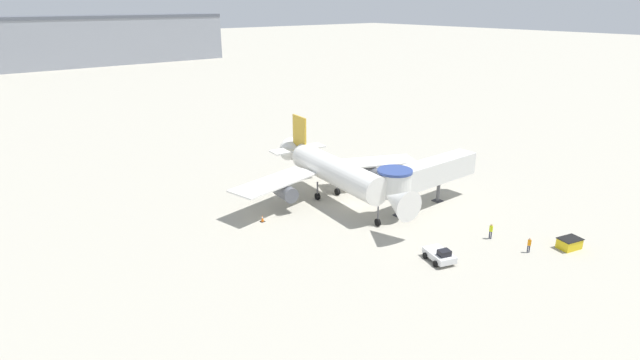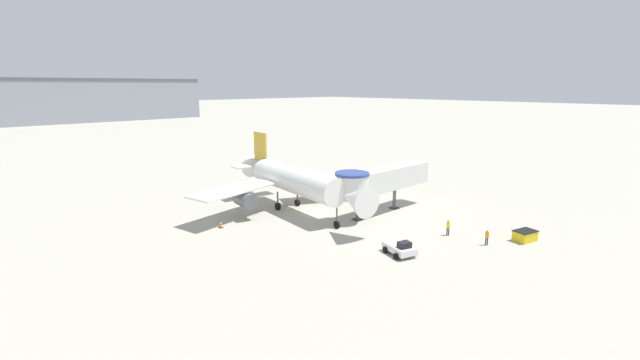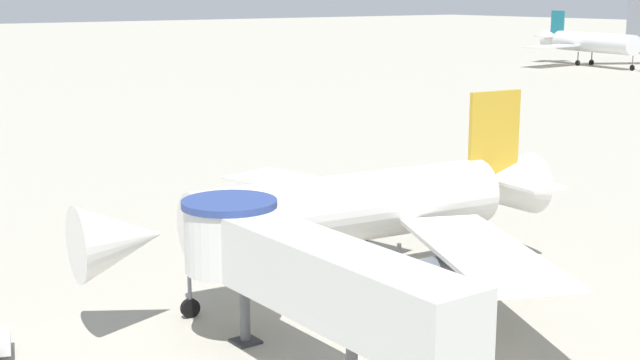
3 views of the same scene
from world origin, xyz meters
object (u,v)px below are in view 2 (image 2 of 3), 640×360
traffic_cone_starboard_wing (363,198)px  ground_crew_wing_walker (448,226)px  pushback_tug_white (400,248)px  service_container_yellow (525,236)px  ground_crew_marshaller (487,236)px  traffic_cone_port_wing (221,224)px  jet_bridge (378,180)px  main_airplane (293,180)px

traffic_cone_starboard_wing → ground_crew_wing_walker: 16.52m
pushback_tug_white → service_container_yellow: pushback_tug_white is taller
service_container_yellow → traffic_cone_starboard_wing: service_container_yellow is taller
traffic_cone_starboard_wing → ground_crew_marshaller: size_ratio=0.47×
ground_crew_marshaller → ground_crew_wing_walker: 4.29m
traffic_cone_port_wing → traffic_cone_starboard_wing: traffic_cone_port_wing is taller
jet_bridge → ground_crew_wing_walker: (-0.54, -10.46, -3.37)m
main_airplane → pushback_tug_white: main_airplane is taller
jet_bridge → traffic_cone_port_wing: size_ratio=19.42×
pushback_tug_white → traffic_cone_starboard_wing: pushback_tug_white is taller
service_container_yellow → ground_crew_marshaller: 4.71m
jet_bridge → traffic_cone_port_wing: bearing=152.9°
pushback_tug_white → service_container_yellow: size_ratio=1.39×
pushback_tug_white → service_container_yellow: (12.70, -6.75, -0.10)m
service_container_yellow → traffic_cone_port_wing: (-21.28, 25.74, -0.18)m
main_airplane → ground_crew_marshaller: main_airplane is taller
pushback_tug_white → traffic_cone_port_wing: bearing=131.4°
service_container_yellow → traffic_cone_port_wing: bearing=129.6°
ground_crew_wing_walker → jet_bridge: bearing=161.6°
pushback_tug_white → ground_crew_wing_walker: 8.29m
jet_bridge → ground_crew_marshaller: size_ratio=9.72×
main_airplane → ground_crew_marshaller: size_ratio=16.55×
traffic_cone_port_wing → jet_bridge: bearing=-26.9°
main_airplane → traffic_cone_starboard_wing: size_ratio=35.51×
main_airplane → jet_bridge: (6.71, -8.50, 0.36)m
ground_crew_wing_walker → pushback_tug_white: bearing=-107.5°
service_container_yellow → main_airplane: bearing=112.6°
service_container_yellow → traffic_cone_starboard_wing: 22.42m
ground_crew_wing_walker → service_container_yellow: bearing=19.0°
jet_bridge → service_container_yellow: (3.89, -16.92, -3.81)m
jet_bridge → ground_crew_marshaller: bearing=-91.3°
pushback_tug_white → traffic_cone_starboard_wing: bearing=68.6°
ground_crew_marshaller → ground_crew_wing_walker: (-0.26, 4.28, 0.06)m
ground_crew_wing_walker → main_airplane: bearing=-177.4°
jet_bridge → ground_crew_wing_walker: size_ratio=9.12×
traffic_cone_port_wing → ground_crew_wing_walker: (16.85, -19.29, 0.62)m
main_airplane → traffic_cone_port_wing: 11.29m
main_airplane → jet_bridge: 10.83m
service_container_yellow → ground_crew_wing_walker: ground_crew_wing_walker is taller
jet_bridge → traffic_cone_starboard_wing: jet_bridge is taller
pushback_tug_white → traffic_cone_port_wing: (-8.58, 18.99, -0.27)m
traffic_cone_starboard_wing → ground_crew_marshaller: bearing=-101.1°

